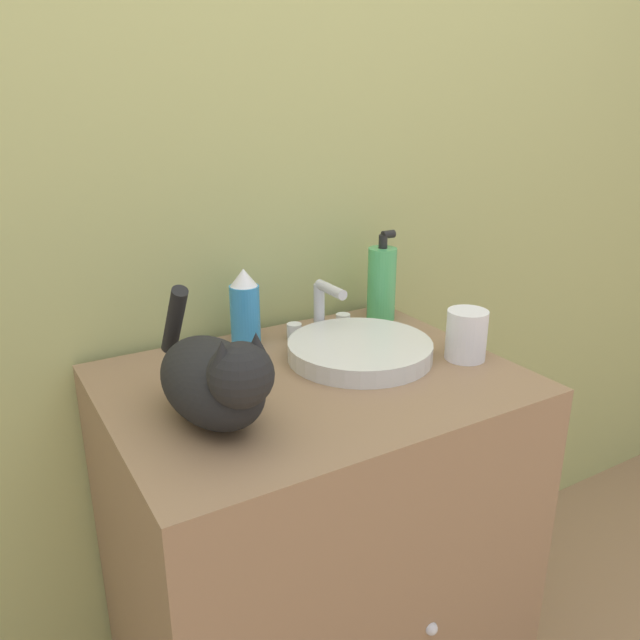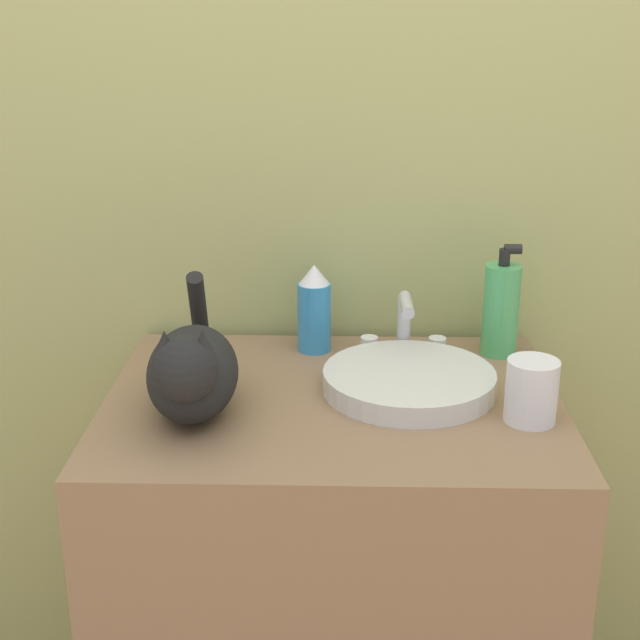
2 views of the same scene
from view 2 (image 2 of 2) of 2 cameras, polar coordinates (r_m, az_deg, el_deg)
wall_back at (r=1.67m, az=1.05°, el=12.10°), size 6.00×0.05×2.50m
vanity_cabinet at (r=1.69m, az=0.76°, el=-18.36°), size 0.74×0.58×0.86m
sink_basin at (r=1.49m, az=5.71°, el=-3.90°), size 0.29×0.29×0.04m
faucet at (r=1.61m, az=5.40°, el=-0.59°), size 0.16×0.11×0.12m
cat at (r=1.38m, az=-8.21°, el=-3.20°), size 0.16×0.34×0.20m
soap_bottle at (r=1.64m, az=11.51°, el=0.72°), size 0.07×0.07×0.21m
spray_bottle at (r=1.63m, az=-0.37°, el=0.69°), size 0.06×0.06×0.16m
cup at (r=1.40m, az=13.39°, el=-4.45°), size 0.08×0.08×0.10m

